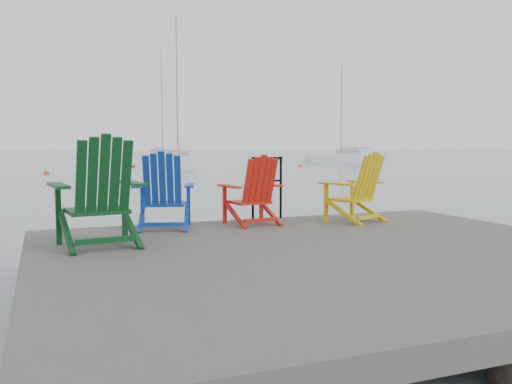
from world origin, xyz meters
name	(u,v)px	position (x,y,z in m)	size (l,w,h in m)	color
ground	(337,297)	(0.00, 0.00, 0.00)	(400.00, 400.00, 0.00)	slate
dock	(337,264)	(0.00, 0.00, 0.35)	(6.00, 5.00, 1.40)	#282724
handrail	(267,181)	(0.25, 2.45, 1.04)	(0.48, 0.04, 0.90)	black
chair_green	(99,193)	(-2.24, 1.02, 1.07)	(0.98, 0.92, 1.13)	#093515
chair_blue	(164,191)	(-1.36, 1.98, 0.98)	(0.90, 0.85, 0.96)	#0F369B
chair_red	(254,191)	(-0.16, 1.93, 0.96)	(0.79, 0.74, 0.91)	red
chair_yellow	(357,188)	(1.28, 1.65, 0.98)	(0.91, 0.87, 0.94)	gold
sailboat_near	(178,162)	(6.74, 34.90, 0.36)	(3.62, 8.48, 11.38)	white
sailboat_mid	(162,156)	(10.67, 59.53, 0.35)	(6.18, 9.87, 13.20)	silver
sailboat_far	(344,158)	(25.05, 41.61, 0.36)	(6.98, 4.23, 9.62)	white
buoy_a	(260,194)	(3.89, 11.64, 0.00)	(0.35, 0.35, 0.35)	#BA1F0A
buoy_b	(47,174)	(-2.51, 27.92, 0.00)	(0.34, 0.34, 0.34)	#C73F0B
buoy_c	(301,166)	(15.92, 32.91, 0.00)	(0.35, 0.35, 0.35)	#E44E0D
buoy_d	(133,167)	(3.61, 36.10, 0.00)	(0.32, 0.32, 0.32)	red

